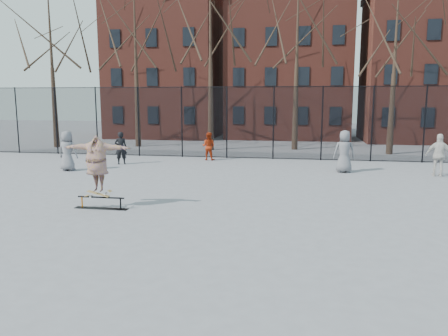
% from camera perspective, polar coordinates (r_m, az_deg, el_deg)
% --- Properties ---
extents(ground, '(100.00, 100.00, 0.00)m').
position_cam_1_polar(ground, '(11.91, -3.61, -7.19)').
color(ground, slate).
extents(skate_rail, '(1.70, 0.26, 0.37)m').
position_cam_1_polar(skate_rail, '(13.89, -15.74, -4.53)').
color(skate_rail, black).
rests_on(skate_rail, ground).
extents(skateboard, '(0.75, 0.18, 0.09)m').
position_cam_1_polar(skateboard, '(13.87, -16.08, -3.42)').
color(skateboard, '#A07840').
rests_on(skateboard, skate_rail).
extents(skater, '(2.12, 0.72, 1.70)m').
position_cam_1_polar(skater, '(13.71, -16.25, 0.23)').
color(skater, '#4A3C96').
rests_on(skater, skateboard).
extents(bystander_grey, '(0.93, 0.62, 1.85)m').
position_cam_1_polar(bystander_grey, '(21.49, -19.77, 2.11)').
color(bystander_grey, slate).
rests_on(bystander_grey, ground).
extents(bystander_black, '(0.70, 0.56, 1.66)m').
position_cam_1_polar(bystander_black, '(22.87, -13.32, 2.56)').
color(bystander_black, black).
rests_on(bystander_black, ground).
extents(bystander_red, '(0.82, 0.68, 1.52)m').
position_cam_1_polar(bystander_red, '(23.77, -2.03, 2.86)').
color(bystander_red, '#98280D').
rests_on(bystander_red, ground).
extents(bystander_white, '(1.15, 0.66, 1.84)m').
position_cam_1_polar(bystander_white, '(20.90, 26.30, 1.51)').
color(bystander_white, beige).
rests_on(bystander_white, ground).
extents(bystander_extra, '(1.00, 0.71, 1.92)m').
position_cam_1_polar(bystander_extra, '(20.48, 15.43, 2.10)').
color(bystander_extra, slate).
rests_on(bystander_extra, ground).
extents(fence, '(34.03, 0.07, 4.00)m').
position_cam_1_polar(fence, '(24.30, 3.61, 6.05)').
color(fence, black).
rests_on(fence, ground).
extents(tree_row, '(33.66, 7.46, 10.67)m').
position_cam_1_polar(tree_row, '(28.70, 4.22, 17.12)').
color(tree_row, black).
rests_on(tree_row, ground).
extents(rowhouses, '(29.00, 7.00, 13.00)m').
position_cam_1_polar(rowhouses, '(37.26, 7.16, 13.22)').
color(rowhouses, maroon).
rests_on(rowhouses, ground).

